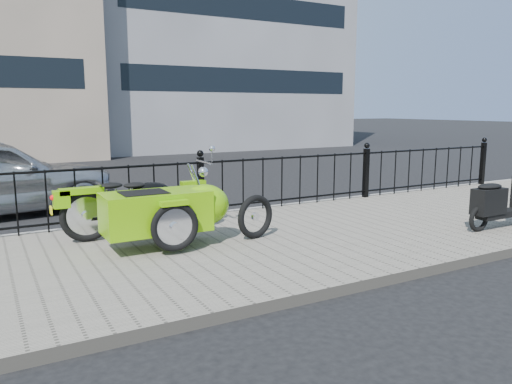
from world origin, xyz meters
TOP-DOWN VIEW (x-y plane):
  - ground at (0.00, 0.00)m, footprint 120.00×120.00m
  - sidewalk at (0.00, -0.50)m, footprint 30.00×3.80m
  - curb at (0.00, 1.44)m, footprint 30.00×0.10m
  - iron_fence at (0.00, 1.30)m, footprint 14.11×0.11m
  - motorcycle_sidecar at (-1.06, -0.08)m, footprint 2.28×1.48m
  - scooter at (3.45, -1.62)m, footprint 1.42×0.41m
  - spare_tire at (0.07, -0.40)m, footprint 0.60×0.22m

SIDE VIEW (x-z plane):
  - ground at x=0.00m, z-range 0.00..0.00m
  - sidewalk at x=0.00m, z-range 0.00..0.12m
  - curb at x=0.00m, z-range 0.00..0.12m
  - spare_tire at x=0.07m, z-range 0.12..0.72m
  - scooter at x=3.45m, z-range 0.01..0.97m
  - iron_fence at x=0.00m, z-range 0.05..1.12m
  - motorcycle_sidecar at x=-1.06m, z-range 0.10..1.09m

